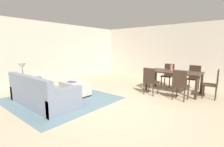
# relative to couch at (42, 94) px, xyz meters

# --- Properties ---
(ground_plane) EXTENTS (10.80, 10.80, 0.00)m
(ground_plane) POSITION_rel_couch_xyz_m (1.88, 1.10, -0.28)
(ground_plane) COLOR tan
(wall_back) EXTENTS (9.00, 0.12, 2.70)m
(wall_back) POSITION_rel_couch_xyz_m (1.88, 6.10, 1.07)
(wall_back) COLOR #BCB2A0
(wall_back) RESTS_ON ground_plane
(wall_left) EXTENTS (0.12, 11.00, 2.70)m
(wall_left) POSITION_rel_couch_xyz_m (-2.62, 1.60, 1.07)
(wall_left) COLOR #BCB2A0
(wall_left) RESTS_ON ground_plane
(area_rug) EXTENTS (3.00, 2.80, 0.01)m
(area_rug) POSITION_rel_couch_xyz_m (-0.01, 0.60, -0.28)
(area_rug) COLOR slate
(area_rug) RESTS_ON ground_plane
(couch) EXTENTS (2.23, 0.95, 0.86)m
(couch) POSITION_rel_couch_xyz_m (0.00, 0.00, 0.00)
(couch) COLOR slate
(couch) RESTS_ON ground_plane
(ottoman_table) EXTENTS (1.12, 0.51, 0.44)m
(ottoman_table) POSITION_rel_couch_xyz_m (-0.01, 1.15, -0.04)
(ottoman_table) COLOR #B7AD9E
(ottoman_table) RESTS_ON ground_plane
(side_table) EXTENTS (0.40, 0.40, 0.55)m
(side_table) POSITION_rel_couch_xyz_m (-1.42, 0.10, 0.15)
(side_table) COLOR brown
(side_table) RESTS_ON ground_plane
(table_lamp) EXTENTS (0.26, 0.26, 0.52)m
(table_lamp) POSITION_rel_couch_xyz_m (-1.42, 0.10, 0.68)
(table_lamp) COLOR brown
(table_lamp) RESTS_ON side_table
(dining_table) EXTENTS (1.79, 0.90, 0.76)m
(dining_table) POSITION_rel_couch_xyz_m (2.40, 3.61, 0.39)
(dining_table) COLOR #332319
(dining_table) RESTS_ON ground_plane
(dining_chair_near_left) EXTENTS (0.42, 0.42, 0.92)m
(dining_chair_near_left) POSITION_rel_couch_xyz_m (1.92, 2.78, 0.24)
(dining_chair_near_left) COLOR #332319
(dining_chair_near_left) RESTS_ON ground_plane
(dining_chair_near_right) EXTENTS (0.42, 0.42, 0.92)m
(dining_chair_near_right) POSITION_rel_couch_xyz_m (2.88, 2.81, 0.24)
(dining_chair_near_right) COLOR #332319
(dining_chair_near_right) RESTS_ON ground_plane
(dining_chair_far_left) EXTENTS (0.41, 0.41, 0.92)m
(dining_chair_far_left) POSITION_rel_couch_xyz_m (1.93, 4.40, 0.24)
(dining_chair_far_left) COLOR #332319
(dining_chair_far_left) RESTS_ON ground_plane
(dining_chair_far_right) EXTENTS (0.41, 0.41, 0.92)m
(dining_chair_far_right) POSITION_rel_couch_xyz_m (2.88, 4.44, 0.24)
(dining_chair_far_right) COLOR #332319
(dining_chair_far_right) RESTS_ON ground_plane
(dining_chair_head_east) EXTENTS (0.43, 0.43, 0.92)m
(dining_chair_head_east) POSITION_rel_couch_xyz_m (3.63, 3.64, 0.24)
(dining_chair_head_east) COLOR #332319
(dining_chair_head_east) RESTS_ON ground_plane
(vase_centerpiece) EXTENTS (0.08, 0.08, 0.23)m
(vase_centerpiece) POSITION_rel_couch_xyz_m (2.33, 3.56, 0.59)
(vase_centerpiece) COLOR #B26659
(vase_centerpiece) RESTS_ON dining_table
(book_on_ottoman) EXTENTS (0.27, 0.22, 0.03)m
(book_on_ottoman) POSITION_rel_couch_xyz_m (-0.08, 1.08, 0.17)
(book_on_ottoman) COLOR #3F4C72
(book_on_ottoman) RESTS_ON ottoman_table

